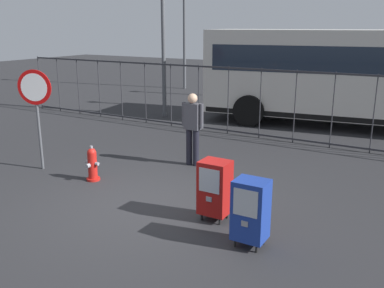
{
  "coord_description": "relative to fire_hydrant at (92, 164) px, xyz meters",
  "views": [
    {
      "loc": [
        4.36,
        -5.76,
        3.14
      ],
      "look_at": [
        0.3,
        1.2,
        0.9
      ],
      "focal_mm": 40.12,
      "sensor_mm": 36.0,
      "label": 1
    }
  ],
  "objects": [
    {
      "name": "bus_near",
      "position": [
        4.31,
        8.03,
        1.36
      ],
      "size": [
        10.74,
        3.92,
        3.0
      ],
      "rotation": [
        0.0,
        0.0,
        0.14
      ],
      "color": "beige",
      "rests_on": "ground_plane"
    },
    {
      "name": "newspaper_box_secondary",
      "position": [
        3.91,
        -0.92,
        0.22
      ],
      "size": [
        0.48,
        0.42,
        1.02
      ],
      "color": "black",
      "rests_on": "ground_plane"
    },
    {
      "name": "fence_barrier",
      "position": [
        1.7,
        5.03,
        0.67
      ],
      "size": [
        18.03,
        0.04,
        2.0
      ],
      "color": "#2D2D33",
      "rests_on": "ground_plane"
    },
    {
      "name": "ground_plane",
      "position": [
        1.7,
        -0.51,
        -0.35
      ],
      "size": [
        60.0,
        60.0,
        0.0
      ],
      "primitive_type": "plane",
      "color": "#262628"
    },
    {
      "name": "stop_sign",
      "position": [
        -1.5,
        -0.03,
        1.25
      ],
      "size": [
        0.71,
        0.31,
        2.23
      ],
      "color": "#4C4F54",
      "rests_on": "ground_plane"
    },
    {
      "name": "fire_hydrant",
      "position": [
        0.0,
        0.0,
        0.0
      ],
      "size": [
        0.33,
        0.31,
        0.75
      ],
      "color": "red",
      "rests_on": "ground_plane"
    },
    {
      "name": "pedestrian",
      "position": [
        1.29,
        1.93,
        0.6
      ],
      "size": [
        0.55,
        0.22,
        1.67
      ],
      "color": "black",
      "rests_on": "ground_plane"
    },
    {
      "name": "newspaper_box_primary",
      "position": [
        3.06,
        -0.39,
        0.22
      ],
      "size": [
        0.48,
        0.42,
        1.02
      ],
      "color": "black",
      "rests_on": "ground_plane"
    }
  ]
}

